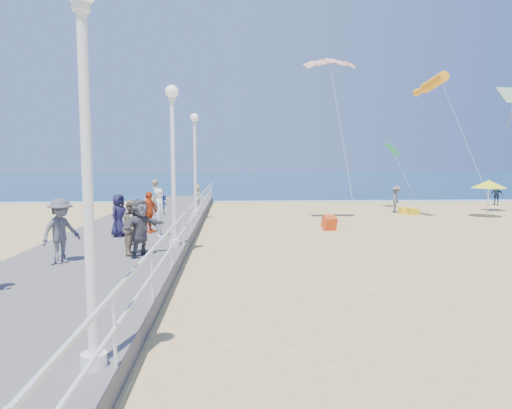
{
  "coord_description": "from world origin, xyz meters",
  "views": [
    {
      "loc": [
        -3.41,
        -15.23,
        3.28
      ],
      "look_at": [
        -2.5,
        2.0,
        1.6
      ],
      "focal_mm": 32.0,
      "sensor_mm": 36.0,
      "label": 1
    }
  ],
  "objects_px": {
    "spectator_4": "(119,215)",
    "spectator_6": "(157,198)",
    "beach_walker_b": "(497,195)",
    "beach_chair_right": "(404,211)",
    "spectator_0": "(132,224)",
    "lamp_post_far": "(195,153)",
    "toddler_held": "(165,204)",
    "woman_holding_toddler": "(160,213)",
    "lamp_post_near": "(86,131)",
    "spectator_3": "(149,212)",
    "beach_walker_a": "(396,199)",
    "lamp_post_mid": "(173,149)",
    "box_kite": "(329,224)",
    "spectator_2": "(61,231)",
    "spectator_1": "(133,227)",
    "spectator_5": "(140,228)",
    "beach_umbrella": "(489,184)",
    "beach_walker_c": "(197,198)",
    "beach_chair_left": "(413,212)"
  },
  "relations": [
    {
      "from": "lamp_post_near",
      "to": "beach_walker_b",
      "type": "relative_size",
      "value": 3.64
    },
    {
      "from": "woman_holding_toddler",
      "to": "spectator_1",
      "type": "xyz_separation_m",
      "value": [
        -0.32,
        -3.23,
        -0.06
      ]
    },
    {
      "from": "toddler_held",
      "to": "spectator_4",
      "type": "xyz_separation_m",
      "value": [
        -1.72,
        -0.06,
        -0.4
      ]
    },
    {
      "from": "spectator_1",
      "to": "beach_umbrella",
      "type": "distance_m",
      "value": 21.17
    },
    {
      "from": "lamp_post_far",
      "to": "toddler_held",
      "type": "height_order",
      "value": "lamp_post_far"
    },
    {
      "from": "lamp_post_near",
      "to": "lamp_post_far",
      "type": "xyz_separation_m",
      "value": [
        0.0,
        18.0,
        0.0
      ]
    },
    {
      "from": "beach_walker_b",
      "to": "beach_chair_right",
      "type": "xyz_separation_m",
      "value": [
        -8.76,
        -4.9,
        -0.53
      ]
    },
    {
      "from": "beach_umbrella",
      "to": "beach_chair_left",
      "type": "relative_size",
      "value": 3.89
    },
    {
      "from": "lamp_post_mid",
      "to": "box_kite",
      "type": "bearing_deg",
      "value": 41.36
    },
    {
      "from": "spectator_2",
      "to": "beach_walker_b",
      "type": "bearing_deg",
      "value": -18.25
    },
    {
      "from": "toddler_held",
      "to": "beach_chair_right",
      "type": "xyz_separation_m",
      "value": [
        13.12,
        9.94,
        -1.41
      ]
    },
    {
      "from": "spectator_2",
      "to": "beach_chair_right",
      "type": "distance_m",
      "value": 21.1
    },
    {
      "from": "spectator_2",
      "to": "spectator_3",
      "type": "distance_m",
      "value": 5.5
    },
    {
      "from": "beach_walker_a",
      "to": "beach_umbrella",
      "type": "distance_m",
      "value": 5.23
    },
    {
      "from": "lamp_post_near",
      "to": "beach_chair_right",
      "type": "xyz_separation_m",
      "value": [
        12.5,
        21.08,
        -3.46
      ]
    },
    {
      "from": "spectator_5",
      "to": "spectator_2",
      "type": "bearing_deg",
      "value": 144.5
    },
    {
      "from": "lamp_post_mid",
      "to": "spectator_2",
      "type": "bearing_deg",
      "value": -140.25
    },
    {
      "from": "spectator_5",
      "to": "beach_walker_a",
      "type": "height_order",
      "value": "spectator_5"
    },
    {
      "from": "lamp_post_mid",
      "to": "spectator_5",
      "type": "height_order",
      "value": "lamp_post_mid"
    },
    {
      "from": "beach_walker_b",
      "to": "spectator_0",
      "type": "bearing_deg",
      "value": 62.51
    },
    {
      "from": "beach_walker_b",
      "to": "box_kite",
      "type": "xyz_separation_m",
      "value": [
        -14.78,
        -11.27,
        -0.43
      ]
    },
    {
      "from": "spectator_0",
      "to": "spectator_2",
      "type": "xyz_separation_m",
      "value": [
        -1.4,
        -2.64,
        0.19
      ]
    },
    {
      "from": "spectator_4",
      "to": "spectator_5",
      "type": "xyz_separation_m",
      "value": [
        1.52,
        -3.62,
        0.06
      ]
    },
    {
      "from": "beach_chair_left",
      "to": "lamp_post_far",
      "type": "bearing_deg",
      "value": -168.97
    },
    {
      "from": "woman_holding_toddler",
      "to": "beach_walker_b",
      "type": "xyz_separation_m",
      "value": [
        22.03,
        14.99,
        -0.58
      ]
    },
    {
      "from": "toddler_held",
      "to": "spectator_0",
      "type": "distance_m",
      "value": 2.09
    },
    {
      "from": "spectator_4",
      "to": "beach_chair_left",
      "type": "height_order",
      "value": "spectator_4"
    },
    {
      "from": "spectator_2",
      "to": "spectator_6",
      "type": "height_order",
      "value": "spectator_6"
    },
    {
      "from": "spectator_5",
      "to": "beach_umbrella",
      "type": "height_order",
      "value": "same"
    },
    {
      "from": "spectator_0",
      "to": "beach_chair_right",
      "type": "bearing_deg",
      "value": -30.33
    },
    {
      "from": "lamp_post_mid",
      "to": "spectator_0",
      "type": "bearing_deg",
      "value": 169.16
    },
    {
      "from": "toddler_held",
      "to": "beach_walker_a",
      "type": "xyz_separation_m",
      "value": [
        12.84,
        10.55,
        -0.76
      ]
    },
    {
      "from": "toddler_held",
      "to": "spectator_4",
      "type": "height_order",
      "value": "spectator_4"
    },
    {
      "from": "woman_holding_toddler",
      "to": "spectator_4",
      "type": "xyz_separation_m",
      "value": [
        -1.57,
        0.09,
        -0.1
      ]
    },
    {
      "from": "lamp_post_mid",
      "to": "beach_walker_c",
      "type": "height_order",
      "value": "lamp_post_mid"
    },
    {
      "from": "lamp_post_far",
      "to": "beach_chair_right",
      "type": "relative_size",
      "value": 9.67
    },
    {
      "from": "spectator_2",
      "to": "beach_umbrella",
      "type": "distance_m",
      "value": 23.25
    },
    {
      "from": "spectator_5",
      "to": "beach_chair_right",
      "type": "relative_size",
      "value": 3.16
    },
    {
      "from": "spectator_4",
      "to": "beach_walker_a",
      "type": "bearing_deg",
      "value": -31.79
    },
    {
      "from": "lamp_post_mid",
      "to": "spectator_5",
      "type": "relative_size",
      "value": 3.06
    },
    {
      "from": "spectator_0",
      "to": "box_kite",
      "type": "xyz_separation_m",
      "value": [
        7.93,
        5.43,
        -0.82
      ]
    },
    {
      "from": "spectator_4",
      "to": "spectator_6",
      "type": "bearing_deg",
      "value": 18.9
    },
    {
      "from": "spectator_2",
      "to": "beach_walker_c",
      "type": "xyz_separation_m",
      "value": [
        2.52,
        16.49,
        -0.44
      ]
    },
    {
      "from": "beach_walker_a",
      "to": "spectator_5",
      "type": "bearing_deg",
      "value": 163.13
    },
    {
      "from": "spectator_1",
      "to": "box_kite",
      "type": "xyz_separation_m",
      "value": [
        7.57,
        6.96,
        -0.95
      ]
    },
    {
      "from": "lamp_post_near",
      "to": "spectator_3",
      "type": "distance_m",
      "value": 12.26
    },
    {
      "from": "spectator_2",
      "to": "spectator_4",
      "type": "height_order",
      "value": "spectator_2"
    },
    {
      "from": "beach_walker_c",
      "to": "spectator_3",
      "type": "bearing_deg",
      "value": -18.25
    },
    {
      "from": "beach_walker_a",
      "to": "beach_walker_b",
      "type": "height_order",
      "value": "beach_walker_a"
    },
    {
      "from": "lamp_post_near",
      "to": "spectator_4",
      "type": "xyz_separation_m",
      "value": [
        -2.34,
        11.07,
        -2.45
      ]
    }
  ]
}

